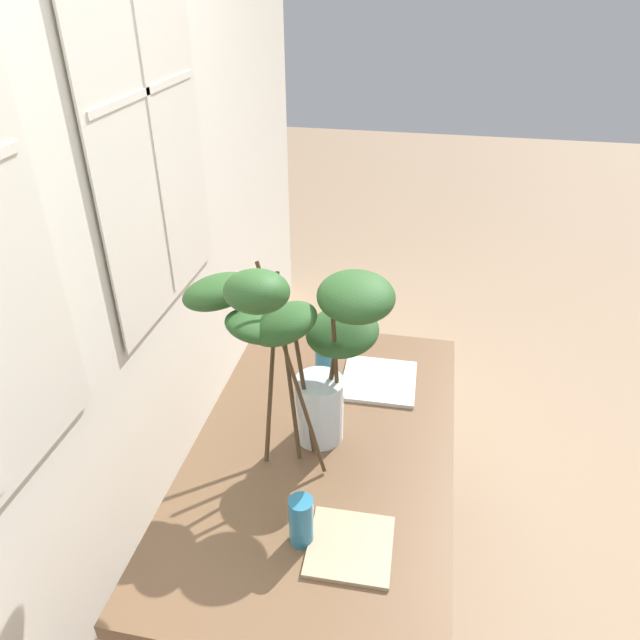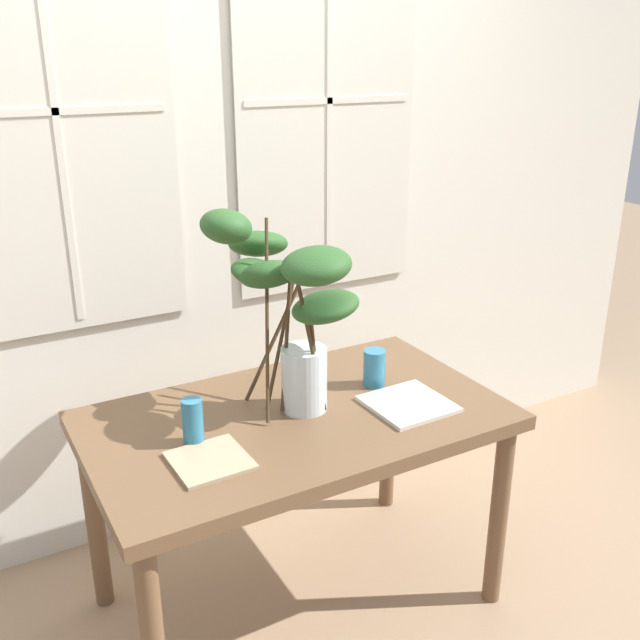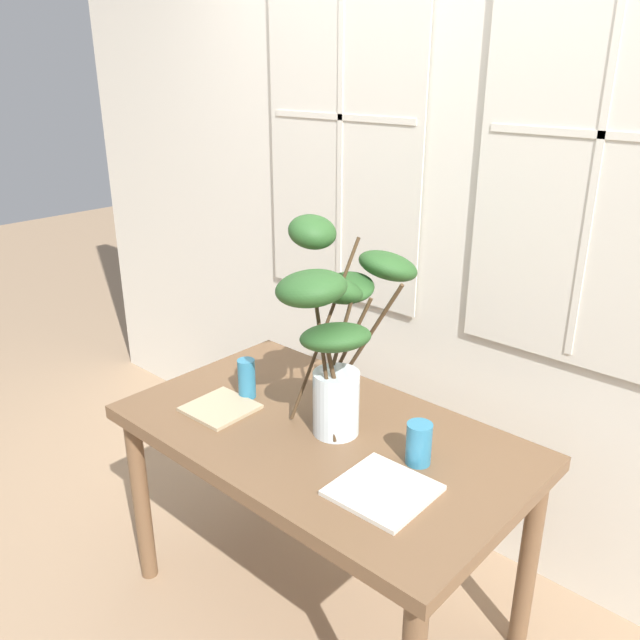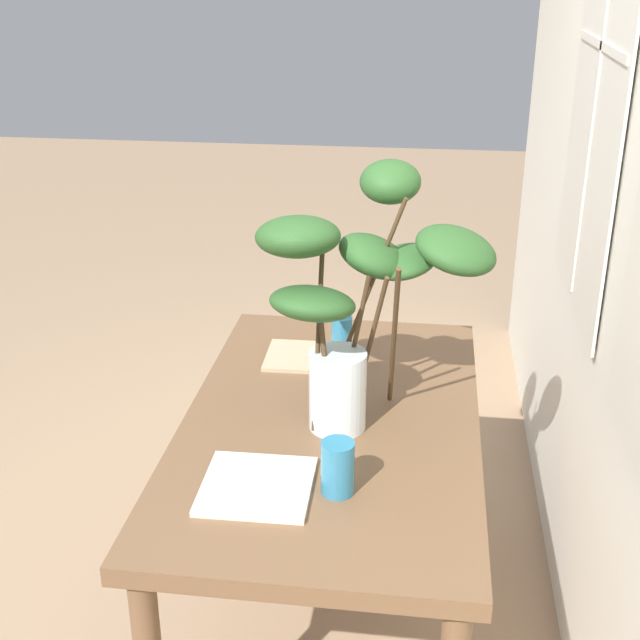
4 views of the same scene
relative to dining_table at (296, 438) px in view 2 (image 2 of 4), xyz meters
name	(u,v)px [view 2 (image 2 of 4)]	position (x,y,z in m)	size (l,w,h in m)	color
ground	(298,599)	(0.00, 0.00, -0.66)	(14.00, 14.00, 0.00)	#9E7F60
back_wall_with_windows	(200,151)	(0.00, 0.75, 0.84)	(4.70, 0.14, 2.99)	silver
dining_table	(296,438)	(0.00, 0.00, 0.00)	(1.33, 0.79, 0.75)	brown
vase_with_branches	(287,296)	(0.01, 0.07, 0.47)	(0.51, 0.61, 0.68)	silver
drinking_glass_blue_left	(193,422)	(-0.35, -0.01, 0.16)	(0.06, 0.06, 0.14)	teal
drinking_glass_blue_right	(374,368)	(0.34, 0.06, 0.16)	(0.08, 0.08, 0.13)	teal
plate_square_left	(210,461)	(-0.35, -0.14, 0.10)	(0.21, 0.21, 0.01)	tan
plate_square_right	(408,404)	(0.35, -0.13, 0.10)	(0.25, 0.25, 0.01)	silver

